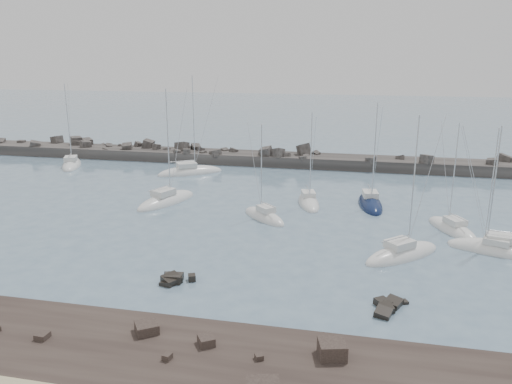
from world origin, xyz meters
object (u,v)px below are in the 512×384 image
sailboat_5 (264,217)px  sailboat_6 (309,203)px  sailboat_7 (402,255)px  sailboat_8 (370,204)px  sailboat_1 (72,165)px  sailboat_9 (494,249)px  sailboat_10 (452,229)px  sailboat_4 (190,173)px  sailboat_13 (491,250)px  sailboat_3 (166,202)px

sailboat_5 → sailboat_6: 8.28m
sailboat_7 → sailboat_8: 16.66m
sailboat_1 → sailboat_7: size_ratio=1.04×
sailboat_9 → sailboat_10: size_ratio=1.05×
sailboat_4 → sailboat_6: (20.65, -12.92, -0.01)m
sailboat_9 → sailboat_13: bearing=-140.2°
sailboat_3 → sailboat_9: 38.57m
sailboat_8 → sailboat_13: bearing=-49.4°
sailboat_9 → sailboat_10: bearing=119.9°
sailboat_4 → sailboat_10: size_ratio=1.32×
sailboat_1 → sailboat_4: sailboat_4 is taller
sailboat_4 → sailboat_3: bearing=-81.1°
sailboat_6 → sailboat_3: bearing=-169.4°
sailboat_3 → sailboat_4: bearing=98.9°
sailboat_1 → sailboat_7: sailboat_1 is taller
sailboat_13 → sailboat_4: bearing=147.6°
sailboat_4 → sailboat_7: size_ratio=1.16×
sailboat_3 → sailboat_13: sailboat_3 is taller
sailboat_6 → sailboat_9: bearing=-31.9°
sailboat_5 → sailboat_9: 24.45m
sailboat_5 → sailboat_13: (23.63, -5.34, -0.02)m
sailboat_1 → sailboat_5: 43.39m
sailboat_3 → sailboat_10: bearing=-5.6°
sailboat_3 → sailboat_7: size_ratio=1.09×
sailboat_8 → sailboat_9: bearing=-48.2°
sailboat_6 → sailboat_7: sailboat_7 is taller
sailboat_7 → sailboat_8: bearing=100.0°
sailboat_13 → sailboat_6: bearing=147.3°
sailboat_8 → sailboat_9: sailboat_8 is taller
sailboat_4 → sailboat_5: 25.68m
sailboat_1 → sailboat_5: sailboat_1 is taller
sailboat_7 → sailboat_3: bearing=157.3°
sailboat_9 → sailboat_4: bearing=148.0°
sailboat_1 → sailboat_13: sailboat_1 is taller
sailboat_3 → sailboat_13: bearing=-13.5°
sailboat_1 → sailboat_10: 62.42m
sailboat_1 → sailboat_7: (53.09, -29.29, -0.01)m
sailboat_4 → sailboat_7: (31.27, -28.31, -0.00)m
sailboat_5 → sailboat_7: 17.25m
sailboat_1 → sailboat_7: bearing=-28.9°
sailboat_1 → sailboat_4: bearing=-2.6°
sailboat_1 → sailboat_8: sailboat_1 is taller
sailboat_3 → sailboat_10: sailboat_3 is taller
sailboat_4 → sailboat_10: sailboat_4 is taller
sailboat_10 → sailboat_3: bearing=174.4°
sailboat_6 → sailboat_10: (16.42, -6.80, -0.00)m
sailboat_4 → sailboat_9: sailboat_4 is taller
sailboat_5 → sailboat_6: sailboat_6 is taller
sailboat_1 → sailboat_3: sailboat_3 is taller
sailboat_5 → sailboat_7: (15.06, -8.40, -0.00)m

